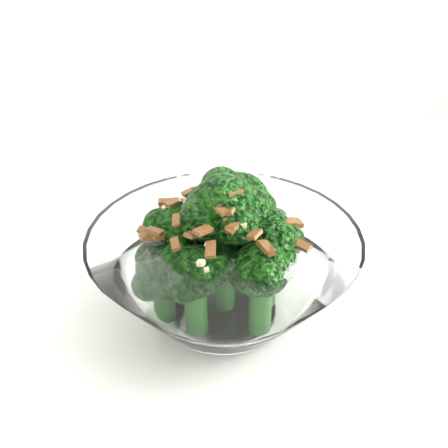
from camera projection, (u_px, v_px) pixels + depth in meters
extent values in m
cylinder|color=white|center=(414.00, 373.00, 0.96)|extent=(0.04, 0.04, 0.71)
cylinder|color=white|center=(224.00, 313.00, 0.47)|extent=(0.08, 0.08, 0.01)
cylinder|color=#1B5516|center=(181.00, 272.00, 0.46)|extent=(0.02, 0.02, 0.05)
sphere|color=#164F0E|center=(179.00, 233.00, 0.44)|extent=(0.04, 0.04, 0.04)
cylinder|color=#1B5516|center=(260.00, 307.00, 0.43)|extent=(0.02, 0.02, 0.05)
sphere|color=#164F0E|center=(262.00, 269.00, 0.41)|extent=(0.04, 0.04, 0.04)
cylinder|color=#1B5516|center=(164.00, 299.00, 0.45)|extent=(0.02, 0.02, 0.04)
sphere|color=#164F0E|center=(162.00, 268.00, 0.43)|extent=(0.04, 0.04, 0.04)
cylinder|color=#1B5516|center=(196.00, 308.00, 0.43)|extent=(0.02, 0.02, 0.04)
sphere|color=#164F0E|center=(195.00, 272.00, 0.41)|extent=(0.04, 0.04, 0.04)
cylinder|color=#1B5516|center=(224.00, 265.00, 0.45)|extent=(0.02, 0.02, 0.08)
sphere|color=#164F0E|center=(224.00, 207.00, 0.42)|extent=(0.05, 0.05, 0.05)
cylinder|color=#1B5516|center=(266.00, 276.00, 0.46)|extent=(0.02, 0.02, 0.05)
sphere|color=#164F0E|center=(268.00, 236.00, 0.44)|extent=(0.04, 0.04, 0.04)
cylinder|color=#1B5516|center=(271.00, 262.00, 0.48)|extent=(0.02, 0.02, 0.04)
sphere|color=#164F0E|center=(273.00, 232.00, 0.47)|extent=(0.04, 0.04, 0.04)
cylinder|color=#1B5516|center=(239.00, 253.00, 0.46)|extent=(0.02, 0.02, 0.07)
sphere|color=#164F0E|center=(240.00, 202.00, 0.44)|extent=(0.04, 0.04, 0.04)
cylinder|color=#1B5516|center=(224.00, 253.00, 0.49)|extent=(0.02, 0.02, 0.04)
sphere|color=#164F0E|center=(224.00, 223.00, 0.48)|extent=(0.04, 0.04, 0.04)
cube|color=brown|center=(266.00, 247.00, 0.40)|extent=(0.01, 0.02, 0.01)
cube|color=brown|center=(176.00, 220.00, 0.41)|extent=(0.01, 0.01, 0.01)
cube|color=brown|center=(264.00, 194.00, 0.46)|extent=(0.01, 0.01, 0.01)
cube|color=brown|center=(263.00, 198.00, 0.47)|extent=(0.01, 0.01, 0.01)
cube|color=brown|center=(296.00, 223.00, 0.44)|extent=(0.01, 0.01, 0.01)
cube|color=brown|center=(232.00, 218.00, 0.40)|extent=(0.01, 0.01, 0.01)
cube|color=brown|center=(211.00, 186.00, 0.41)|extent=(0.01, 0.01, 0.01)
cube|color=brown|center=(220.00, 210.00, 0.40)|extent=(0.01, 0.01, 0.00)
cube|color=brown|center=(285.00, 225.00, 0.42)|extent=(0.01, 0.01, 0.01)
cube|color=brown|center=(175.00, 244.00, 0.40)|extent=(0.01, 0.01, 0.01)
cube|color=brown|center=(234.00, 226.00, 0.40)|extent=(0.01, 0.01, 0.01)
cube|color=brown|center=(220.00, 188.00, 0.44)|extent=(0.02, 0.01, 0.01)
cube|color=brown|center=(248.00, 191.00, 0.45)|extent=(0.01, 0.01, 0.01)
cube|color=brown|center=(145.00, 237.00, 0.42)|extent=(0.01, 0.01, 0.01)
cube|color=brown|center=(255.00, 234.00, 0.40)|extent=(0.01, 0.01, 0.01)
cube|color=brown|center=(231.00, 210.00, 0.40)|extent=(0.01, 0.01, 0.01)
cube|color=brown|center=(290.00, 222.00, 0.43)|extent=(0.01, 0.01, 0.01)
cube|color=brown|center=(225.00, 180.00, 0.43)|extent=(0.01, 0.01, 0.01)
cube|color=brown|center=(235.00, 180.00, 0.42)|extent=(0.01, 0.01, 0.01)
cube|color=brown|center=(190.00, 192.00, 0.45)|extent=(0.01, 0.01, 0.01)
cube|color=brown|center=(168.00, 202.00, 0.46)|extent=(0.01, 0.01, 0.00)
cube|color=brown|center=(255.00, 195.00, 0.45)|extent=(0.01, 0.01, 0.01)
cube|color=brown|center=(241.00, 187.00, 0.46)|extent=(0.01, 0.01, 0.00)
cube|color=brown|center=(301.00, 245.00, 0.42)|extent=(0.01, 0.01, 0.00)
cube|color=brown|center=(246.00, 186.00, 0.43)|extent=(0.02, 0.01, 0.01)
cube|color=brown|center=(174.00, 203.00, 0.44)|extent=(0.01, 0.01, 0.00)
cube|color=brown|center=(234.00, 225.00, 0.40)|extent=(0.01, 0.01, 0.01)
cube|color=brown|center=(266.00, 200.00, 0.47)|extent=(0.01, 0.02, 0.01)
cube|color=brown|center=(191.00, 235.00, 0.40)|extent=(0.01, 0.01, 0.01)
cube|color=brown|center=(146.00, 231.00, 0.43)|extent=(0.01, 0.01, 0.01)
cube|color=brown|center=(235.00, 180.00, 0.43)|extent=(0.01, 0.01, 0.00)
cube|color=brown|center=(228.00, 179.00, 0.43)|extent=(0.01, 0.01, 0.00)
cube|color=brown|center=(270.00, 250.00, 0.40)|extent=(0.01, 0.01, 0.01)
cube|color=brown|center=(166.00, 209.00, 0.45)|extent=(0.01, 0.02, 0.01)
cube|color=brown|center=(155.00, 231.00, 0.42)|extent=(0.01, 0.01, 0.00)
cube|color=brown|center=(211.00, 249.00, 0.39)|extent=(0.01, 0.01, 0.01)
cube|color=brown|center=(233.00, 185.00, 0.42)|extent=(0.01, 0.01, 0.00)
cube|color=brown|center=(234.00, 192.00, 0.40)|extent=(0.01, 0.01, 0.00)
cube|color=brown|center=(219.00, 204.00, 0.40)|extent=(0.01, 0.01, 0.01)
cube|color=brown|center=(155.00, 237.00, 0.42)|extent=(0.01, 0.01, 0.01)
cube|color=brown|center=(203.00, 231.00, 0.39)|extent=(0.01, 0.01, 0.00)
cube|color=beige|center=(164.00, 207.00, 0.44)|extent=(0.00, 0.00, 0.00)
cube|color=beige|center=(210.00, 186.00, 0.45)|extent=(0.00, 0.00, 0.00)
cube|color=beige|center=(249.00, 187.00, 0.44)|extent=(0.01, 0.01, 0.01)
cube|color=beige|center=(182.00, 199.00, 0.44)|extent=(0.00, 0.01, 0.00)
cube|color=beige|center=(260.00, 204.00, 0.41)|extent=(0.00, 0.00, 0.00)
cube|color=beige|center=(211.00, 184.00, 0.44)|extent=(0.01, 0.01, 0.00)
cube|color=beige|center=(257.00, 190.00, 0.44)|extent=(0.01, 0.01, 0.00)
cube|color=beige|center=(272.00, 202.00, 0.46)|extent=(0.00, 0.00, 0.00)
cube|color=beige|center=(201.00, 263.00, 0.39)|extent=(0.01, 0.01, 0.00)
cube|color=beige|center=(230.00, 186.00, 0.45)|extent=(0.00, 0.00, 0.00)
cube|color=beige|center=(209.00, 229.00, 0.40)|extent=(0.00, 0.00, 0.00)
cube|color=beige|center=(257.00, 193.00, 0.42)|extent=(0.00, 0.00, 0.00)
cube|color=beige|center=(199.00, 189.00, 0.46)|extent=(0.01, 0.01, 0.00)
cube|color=beige|center=(244.00, 225.00, 0.40)|extent=(0.01, 0.01, 0.00)
cube|color=beige|center=(214.00, 195.00, 0.41)|extent=(0.00, 0.00, 0.00)
cube|color=beige|center=(212.00, 188.00, 0.41)|extent=(0.01, 0.01, 0.00)
cube|color=beige|center=(232.00, 189.00, 0.46)|extent=(0.00, 0.00, 0.00)
cube|color=beige|center=(207.00, 270.00, 0.39)|extent=(0.00, 0.00, 0.00)
cube|color=beige|center=(238.00, 186.00, 0.44)|extent=(0.01, 0.01, 0.00)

